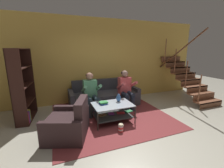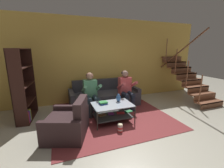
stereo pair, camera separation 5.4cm
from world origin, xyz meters
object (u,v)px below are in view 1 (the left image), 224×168
armchair (69,124)px  bookshelf (21,90)px  book_stack (103,103)px  person_seated_right (126,88)px  coffee_table (113,110)px  popcorn_tub (121,128)px  couch (104,97)px  person_seated_left (91,92)px  vase (119,98)px

armchair → bookshelf: bearing=130.3°
book_stack → armchair: armchair is taller
person_seated_right → coffee_table: bearing=-136.5°
popcorn_tub → book_stack: bearing=107.9°
person_seated_right → popcorn_tub: person_seated_right is taller
couch → book_stack: size_ratio=10.19×
coffee_table → book_stack: bearing=162.0°
person_seated_right → book_stack: 1.12m
couch → coffee_table: bearing=-97.2°
person_seated_left → bookshelf: bookshelf is taller
bookshelf → book_stack: bearing=-23.8°
person_seated_right → popcorn_tub: 1.54m
couch → person_seated_left: size_ratio=1.89×
book_stack → vase: bearing=4.6°
person_seated_left → armchair: 1.27m
armchair → person_seated_left: bearing=52.9°
armchair → popcorn_tub: armchair is taller
vase → coffee_table: bearing=-152.9°
person_seated_right → bookshelf: (-2.88, 0.26, 0.16)m
vase → popcorn_tub: bearing=-109.1°
bookshelf → person_seated_right: bearing=-5.1°
coffee_table → book_stack: 0.31m
person_seated_left → coffee_table: 0.86m
person_seated_left → vase: 0.84m
person_seated_left → vase: person_seated_left is taller
person_seated_right → person_seated_left: bearing=-180.0°
bookshelf → armchair: size_ratio=1.61×
coffee_table → armchair: size_ratio=0.96×
couch → person_seated_left: bearing=-136.1°
coffee_table → vase: size_ratio=5.21×
coffee_table → popcorn_tub: coffee_table is taller
person_seated_left → person_seated_right: (1.12, 0.00, 0.00)m
person_seated_left → vase: size_ratio=5.62×
vase → book_stack: size_ratio=0.96×
popcorn_tub → couch: bearing=84.4°
couch → person_seated_left: 0.86m
person_seated_left → vase: (0.62, -0.57, -0.08)m
bookshelf → coffee_table: bearing=-23.2°
person_seated_left → bookshelf: size_ratio=0.64×
coffee_table → bookshelf: (-2.17, 0.93, 0.51)m
person_seated_right → popcorn_tub: bearing=-120.6°
couch → bookshelf: bookshelf is taller
person_seated_left → person_seated_right: size_ratio=1.00×
bookshelf → popcorn_tub: size_ratio=9.32×
person_seated_left → bookshelf: (-1.77, 0.26, 0.16)m
person_seated_right → coffee_table: 1.04m
couch → person_seated_left: (-0.56, -0.54, 0.37)m
couch → vase: couch is taller
couch → popcorn_tub: size_ratio=11.25×
book_stack → bookshelf: bearing=156.2°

